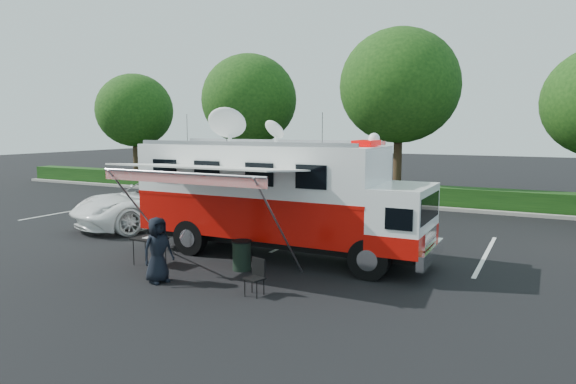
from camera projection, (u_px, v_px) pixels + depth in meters
name	position (u px, v px, depth m)	size (l,w,h in m)	color
ground_plane	(280.00, 256.00, 15.47)	(120.00, 120.00, 0.00)	black
back_border	(421.00, 104.00, 25.70)	(60.00, 6.14, 8.87)	#9E998E
stall_lines	(307.00, 236.00, 18.34)	(24.12, 5.50, 0.01)	silver
command_truck	(278.00, 196.00, 15.27)	(8.94, 2.46, 4.29)	black
awning	(204.00, 170.00, 13.26)	(4.88, 2.53, 2.95)	silver
white_suv	(158.00, 224.00, 20.47)	(3.03, 6.57, 1.83)	white
person	(159.00, 282.00, 12.90)	(0.81, 0.53, 1.66)	black
folding_table	(149.00, 240.00, 14.43)	(0.96, 0.71, 0.78)	black
folding_chair	(256.00, 274.00, 11.90)	(0.49, 0.51, 0.85)	black
trash_bin	(242.00, 255.00, 13.95)	(0.54, 0.54, 0.82)	black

